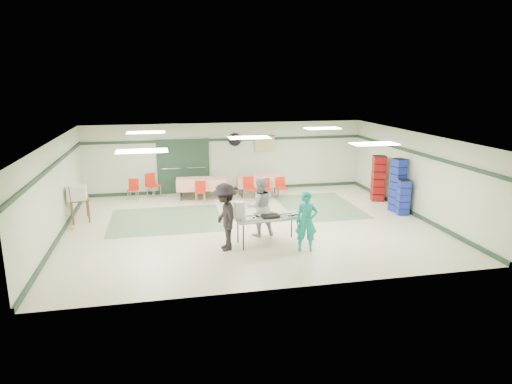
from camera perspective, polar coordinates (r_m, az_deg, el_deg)
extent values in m
plane|color=beige|center=(14.09, -0.84, -4.06)|extent=(11.00, 11.00, 0.00)
plane|color=white|center=(13.50, -0.89, 6.91)|extent=(11.00, 11.00, 0.00)
plane|color=#B5C1A5|center=(18.09, -3.61, 4.36)|extent=(11.00, 0.00, 11.00)
plane|color=#B5C1A5|center=(9.51, 4.36, -4.52)|extent=(11.00, 0.00, 11.00)
plane|color=#B5C1A5|center=(13.81, -23.88, 0.16)|extent=(0.00, 9.00, 9.00)
plane|color=#B5C1A5|center=(15.71, 19.24, 2.14)|extent=(0.00, 9.00, 9.00)
cube|color=#1B3223|center=(17.95, -3.63, 6.55)|extent=(11.00, 0.06, 0.10)
cube|color=#1B3223|center=(18.32, -3.53, 0.36)|extent=(11.00, 0.06, 0.12)
cube|color=#1B3223|center=(13.66, -24.04, 3.02)|extent=(0.06, 9.00, 0.10)
cube|color=#1B3223|center=(14.14, -23.25, -4.91)|extent=(0.06, 9.00, 0.12)
cube|color=#1B3223|center=(15.58, 19.35, 4.65)|extent=(0.06, 9.00, 0.10)
cube|color=#1B3223|center=(15.99, 18.78, -2.39)|extent=(0.06, 9.00, 0.12)
cube|color=#5F7959|center=(14.80, -11.16, -3.42)|extent=(3.50, 3.00, 0.01)
cube|color=#5F7959|center=(16.20, 7.90, -1.77)|extent=(2.50, 3.50, 0.01)
cube|color=gray|center=(17.90, -10.56, 3.08)|extent=(0.90, 0.06, 2.10)
cube|color=gray|center=(17.95, -7.52, 3.22)|extent=(0.90, 0.06, 2.10)
cube|color=#1B3223|center=(17.90, -9.05, 3.14)|extent=(2.00, 0.03, 2.15)
cylinder|color=black|center=(17.97, -2.66, 6.57)|extent=(0.50, 0.10, 0.50)
cube|color=tan|center=(18.22, 1.09, 6.05)|extent=(0.80, 0.02, 0.60)
cube|color=#9C9C98|center=(12.25, 1.57, -3.21)|extent=(1.86, 0.87, 0.04)
cylinder|color=black|center=(11.90, -1.59, -5.68)|extent=(0.04, 0.04, 0.72)
cylinder|color=black|center=(12.37, 5.43, -4.96)|extent=(0.04, 0.04, 0.72)
cylinder|color=black|center=(12.43, -2.29, -4.81)|extent=(0.04, 0.04, 0.72)
cylinder|color=black|center=(12.88, 4.47, -4.16)|extent=(0.04, 0.04, 0.72)
cube|color=silver|center=(12.30, 4.35, -3.03)|extent=(0.57, 0.45, 0.02)
cube|color=silver|center=(12.33, 1.17, -2.95)|extent=(0.60, 0.47, 0.02)
cube|color=silver|center=(12.05, -0.68, -3.35)|extent=(0.60, 0.48, 0.02)
cube|color=black|center=(12.18, 1.81, -3.04)|extent=(0.48, 0.32, 0.08)
cube|color=white|center=(12.03, -2.11, -2.30)|extent=(0.27, 0.25, 0.47)
imported|color=teal|center=(11.82, 6.33, -3.70)|extent=(0.65, 0.51, 1.58)
imported|color=#999A9F|center=(12.91, 0.47, -1.81)|extent=(0.88, 0.72, 1.70)
imported|color=black|center=(11.83, -3.89, -3.14)|extent=(0.74, 1.19, 1.77)
cube|color=red|center=(17.38, 0.36, 1.95)|extent=(1.69, 0.78, 0.05)
cube|color=red|center=(17.42, 0.36, 1.34)|extent=(1.69, 0.80, 0.40)
cylinder|color=black|center=(17.09, -1.76, 0.43)|extent=(0.04, 0.04, 0.72)
cylinder|color=black|center=(17.34, 2.77, 0.61)|extent=(0.04, 0.04, 0.72)
cylinder|color=black|center=(17.63, -2.02, 0.84)|extent=(0.04, 0.04, 0.72)
cylinder|color=black|center=(17.86, 2.38, 1.02)|extent=(0.04, 0.04, 0.72)
cube|color=red|center=(17.06, -6.88, 1.62)|extent=(1.86, 0.91, 0.05)
cube|color=red|center=(17.10, -6.87, 1.00)|extent=(1.86, 0.93, 0.40)
cylinder|color=black|center=(16.86, -9.39, 0.05)|extent=(0.04, 0.04, 0.72)
cylinder|color=black|center=(16.88, -4.26, 0.22)|extent=(0.04, 0.04, 0.72)
cylinder|color=black|center=(17.45, -9.35, 0.53)|extent=(0.04, 0.04, 0.72)
cylinder|color=black|center=(17.47, -4.39, 0.69)|extent=(0.04, 0.04, 0.72)
cube|color=red|center=(16.87, 1.23, 0.38)|extent=(0.37, 0.37, 0.04)
cube|color=red|center=(16.98, 1.11, 1.16)|extent=(0.36, 0.04, 0.36)
cylinder|color=silver|center=(16.75, 0.85, -0.45)|extent=(0.02, 0.02, 0.38)
cylinder|color=silver|center=(16.81, 1.81, -0.40)|extent=(0.02, 0.02, 0.38)
cylinder|color=silver|center=(17.02, 0.64, -0.21)|extent=(0.02, 0.02, 0.38)
cylinder|color=silver|center=(17.08, 1.59, -0.16)|extent=(0.02, 0.02, 0.38)
cube|color=red|center=(16.74, -0.74, 0.43)|extent=(0.46, 0.46, 0.04)
cube|color=red|center=(16.85, -0.96, 1.29)|extent=(0.40, 0.11, 0.40)
cylinder|color=silver|center=(16.59, -1.06, -0.52)|extent=(0.02, 0.02, 0.42)
cylinder|color=silver|center=(16.70, -0.02, -0.41)|extent=(0.02, 0.02, 0.42)
cylinder|color=silver|center=(16.88, -1.44, -0.26)|extent=(0.02, 0.02, 0.42)
cylinder|color=silver|center=(16.99, -0.42, -0.16)|extent=(0.02, 0.02, 0.42)
cube|color=red|center=(17.01, 3.21, 0.50)|extent=(0.39, 0.39, 0.04)
cube|color=red|center=(17.12, 3.05, 1.28)|extent=(0.37, 0.06, 0.37)
cylinder|color=silver|center=(16.88, 2.88, -0.34)|extent=(0.02, 0.02, 0.39)
cylinder|color=silver|center=(16.97, 3.82, -0.28)|extent=(0.02, 0.02, 0.39)
cylinder|color=silver|center=(17.15, 2.58, -0.10)|extent=(0.02, 0.02, 0.39)
cylinder|color=silver|center=(17.24, 3.52, -0.04)|extent=(0.02, 0.02, 0.39)
cube|color=red|center=(16.50, -7.00, -0.03)|extent=(0.42, 0.42, 0.04)
cube|color=red|center=(16.61, -6.96, 0.77)|extent=(0.36, 0.11, 0.36)
cylinder|color=silver|center=(16.43, -7.53, -0.86)|extent=(0.02, 0.02, 0.38)
cylinder|color=silver|center=(16.40, -6.53, -0.86)|extent=(0.02, 0.02, 0.38)
cylinder|color=silver|center=(16.71, -7.42, -0.61)|extent=(0.02, 0.02, 0.38)
cylinder|color=silver|center=(16.68, -6.43, -0.60)|extent=(0.02, 0.02, 0.38)
cube|color=red|center=(17.45, -12.68, 0.78)|extent=(0.61, 0.61, 0.04)
cube|color=red|center=(17.56, -13.12, 1.63)|extent=(0.37, 0.30, 0.44)
cylinder|color=silver|center=(17.28, -12.74, -0.22)|extent=(0.02, 0.02, 0.46)
cylinder|color=silver|center=(17.48, -11.84, 0.00)|extent=(0.02, 0.02, 0.46)
cylinder|color=silver|center=(17.55, -13.44, -0.04)|extent=(0.02, 0.02, 0.46)
cylinder|color=silver|center=(17.75, -12.54, 0.17)|extent=(0.02, 0.02, 0.46)
cube|color=red|center=(17.31, -15.14, 0.27)|extent=(0.44, 0.44, 0.04)
cube|color=red|center=(17.42, -15.05, 1.05)|extent=(0.37, 0.12, 0.37)
cylinder|color=silver|center=(17.26, -15.70, -0.53)|extent=(0.02, 0.02, 0.39)
cylinder|color=silver|center=(17.18, -14.75, -0.54)|extent=(0.02, 0.02, 0.39)
cylinder|color=silver|center=(17.53, -15.44, -0.29)|extent=(0.02, 0.02, 0.39)
cylinder|color=silver|center=(17.46, -14.51, -0.29)|extent=(0.02, 0.02, 0.39)
cube|color=#19319A|center=(15.70, 17.93, -0.63)|extent=(0.42, 0.42, 1.17)
cube|color=maroon|center=(17.20, 15.03, 1.66)|extent=(0.52, 0.52, 1.67)
cube|color=#19319A|center=(15.97, 17.31, 0.81)|extent=(0.47, 0.47, 1.80)
cube|color=brown|center=(15.34, -21.26, -0.73)|extent=(0.76, 1.00, 0.05)
cube|color=brown|center=(15.07, -21.95, -2.51)|extent=(0.05, 0.05, 0.70)
cube|color=brown|center=(15.08, -20.18, -2.33)|extent=(0.05, 0.05, 0.70)
cube|color=brown|center=(15.78, -22.05, -1.79)|extent=(0.05, 0.05, 0.70)
cube|color=brown|center=(15.80, -20.36, -1.63)|extent=(0.05, 0.05, 0.70)
cube|color=beige|center=(15.04, -21.48, -0.09)|extent=(0.56, 0.50, 0.43)
cylinder|color=brown|center=(14.53, -22.08, -1.77)|extent=(0.06, 0.21, 1.29)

